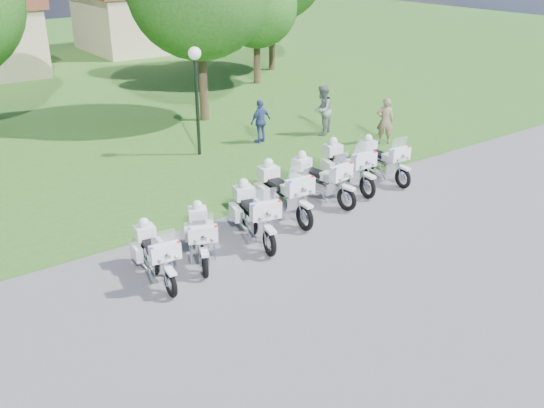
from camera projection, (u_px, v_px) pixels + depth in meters
ground at (320, 249)px, 14.96m from camera, size 100.00×100.00×0.00m
grass_lawn at (20, 71)px, 35.01m from camera, size 100.00×48.00×0.01m
motorcycle_0 at (155, 253)px, 13.49m from camera, size 0.87×2.18×1.46m
motorcycle_1 at (201, 235)px, 14.33m from camera, size 1.28×2.04×1.47m
motorcycle_2 at (254, 213)px, 15.28m from camera, size 1.16×2.41×1.65m
motorcycle_3 at (283, 191)px, 16.52m from camera, size 0.98×2.58×1.74m
motorcycle_4 at (320, 178)px, 17.52m from camera, size 0.99×2.42×1.63m
motorcycle_5 at (347, 165)px, 18.47m from camera, size 0.98×2.50×1.68m
motorcycle_6 at (382, 159)px, 19.14m from camera, size 0.84×2.32×1.56m
lamp_post at (196, 74)px, 20.38m from camera, size 0.44×0.44×3.76m
building_east at (166, 16)px, 42.30m from camera, size 11.44×7.28×4.10m
bystander_a at (385, 121)px, 22.38m from camera, size 0.74×0.73×1.72m
bystander_b at (322, 110)px, 23.37m from camera, size 1.18×1.12×1.93m
bystander_c at (261, 121)px, 22.49m from camera, size 1.00×0.54×1.62m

